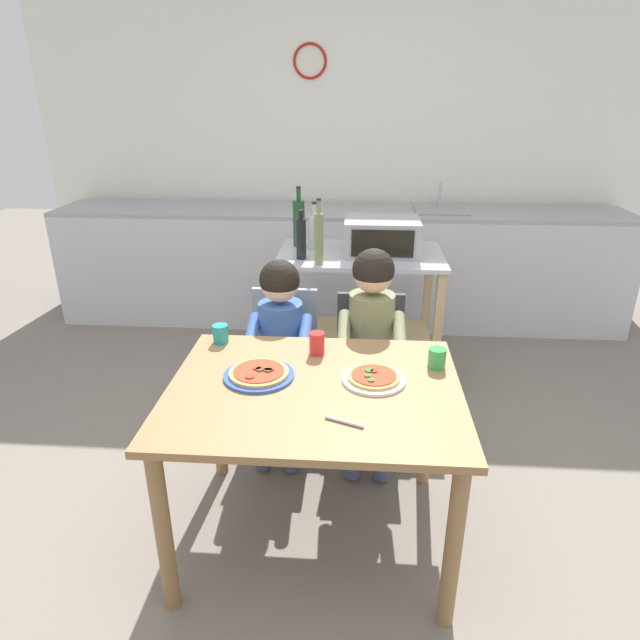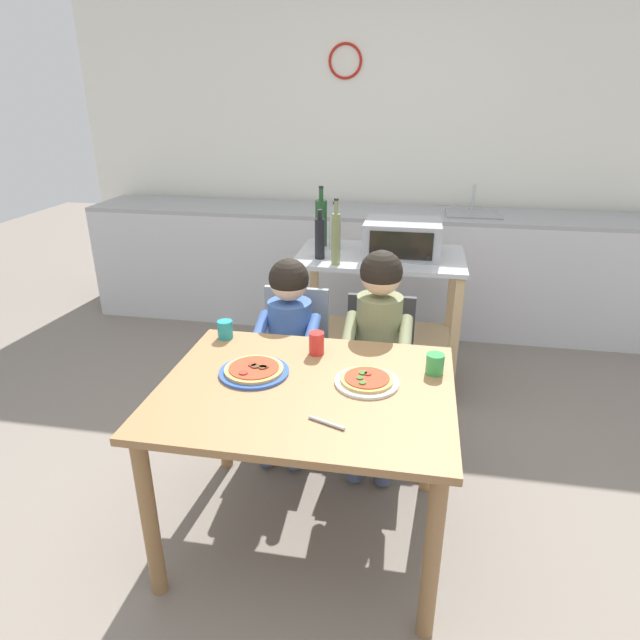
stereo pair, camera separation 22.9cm
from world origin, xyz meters
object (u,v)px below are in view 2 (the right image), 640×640
drinking_cup_teal (225,329)px  toaster_oven (402,238)px  bottle_slim_sauce (320,238)px  pizza_plate_white (367,381)px  kitchen_island_cart (379,298)px  bottle_dark_olive_oil (336,238)px  drinking_cup_red (317,343)px  pizza_plate_blue_rimmed (254,371)px  dining_table (306,410)px  serving_spoon (327,423)px  dining_chair_left (293,354)px  drinking_cup_green (435,364)px  dining_chair_right (378,365)px  child_in_olive_shirt (378,335)px  bottle_clear_vinegar (335,232)px  child_in_blue_striped_shirt (287,333)px  bottle_tall_green_wine (321,222)px

drinking_cup_teal → toaster_oven: bearing=55.4°
bottle_slim_sauce → pizza_plate_white: bearing=-71.6°
kitchen_island_cart → bottle_slim_sauce: bottle_slim_sauce is taller
bottle_dark_olive_oil → drinking_cup_red: size_ratio=3.83×
bottle_slim_sauce → pizza_plate_blue_rimmed: (-0.04, -1.22, -0.24)m
bottle_slim_sauce → dining_table: bearing=-82.0°
pizza_plate_blue_rimmed → serving_spoon: pizza_plate_blue_rimmed is taller
kitchen_island_cart → drinking_cup_red: (-0.18, -1.14, 0.21)m
bottle_dark_olive_oil → dining_table: (0.07, -1.18, -0.39)m
toaster_oven → pizza_plate_white: size_ratio=1.81×
dining_chair_left → toaster_oven: bearing=53.5°
drinking_cup_red → drinking_cup_green: bearing=-10.1°
dining_chair_right → child_in_olive_shirt: (-0.00, -0.12, 0.22)m
bottle_dark_olive_oil → dining_chair_right: bearing=-58.2°
dining_chair_right → drinking_cup_red: (-0.24, -0.42, 0.30)m
drinking_cup_green → drinking_cup_teal: 0.95m
kitchen_island_cart → pizza_plate_white: kitchen_island_cart is taller
dining_chair_right → kitchen_island_cart: bearing=94.6°
drinking_cup_green → bottle_dark_olive_oil: bearing=119.2°
kitchen_island_cart → dining_chair_left: bearing=-119.8°
kitchen_island_cart → pizza_plate_blue_rimmed: 1.43m
toaster_oven → drinking_cup_teal: bearing=-124.6°
dining_chair_right → serving_spoon: (-0.11, -0.94, 0.25)m
toaster_oven → dining_chair_right: size_ratio=0.55×
dining_chair_left → serving_spoon: size_ratio=5.79×
bottle_dark_olive_oil → drinking_cup_teal: bottle_dark_olive_oil is taller
pizza_plate_blue_rimmed → serving_spoon: (0.34, -0.30, -0.01)m
drinking_cup_red → child_in_olive_shirt: bearing=52.2°
toaster_oven → pizza_plate_blue_rimmed: bearing=-110.5°
bottle_clear_vinegar → toaster_oven: bearing=-7.8°
kitchen_island_cart → child_in_olive_shirt: (0.06, -0.84, 0.13)m
kitchen_island_cart → child_in_blue_striped_shirt: bearing=-116.0°
bottle_slim_sauce → dining_table: size_ratio=0.26×
drinking_cup_red → serving_spoon: 0.54m
bottle_clear_vinegar → child_in_olive_shirt: bottle_clear_vinegar is taller
kitchen_island_cart → bottle_clear_vinegar: 0.49m
dining_chair_right → pizza_plate_white: bearing=-90.0°
bottle_tall_green_wine → drinking_cup_green: bottle_tall_green_wine is taller
bottle_clear_vinegar → drinking_cup_green: bottle_clear_vinegar is taller
bottle_clear_vinegar → bottle_tall_green_wine: bearing=144.3°
dining_chair_right → dining_table: bearing=-107.8°
dining_table → serving_spoon: (0.12, -0.24, 0.11)m
dining_table → kitchen_island_cart: bearing=83.3°
bottle_dark_olive_oil → dining_chair_left: size_ratio=0.46×
kitchen_island_cart → drinking_cup_teal: 1.24m
drinking_cup_teal → bottle_dark_olive_oil: bearing=65.0°
child_in_blue_striped_shirt → bottle_clear_vinegar: bearing=83.3°
serving_spoon → drinking_cup_red: bearing=104.3°
child_in_olive_shirt → drinking_cup_red: size_ratio=10.99×
dining_chair_left → bottle_tall_green_wine: bearing=90.0°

